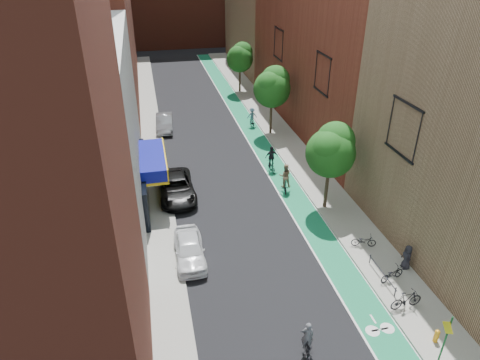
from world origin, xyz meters
TOP-DOWN VIEW (x-y plane):
  - ground at (0.00, 0.00)m, footprint 160.00×160.00m
  - bike_lane at (4.00, 26.00)m, footprint 2.00×68.00m
  - sidewalk_left at (-6.00, 26.00)m, footprint 2.00×68.00m
  - sidewalk_right at (6.50, 26.00)m, footprint 3.00×68.00m
  - building_left_near_red at (-11.00, -1.00)m, footprint 8.00×10.00m
  - building_left_white at (-11.00, 14.00)m, footprint 8.00×20.00m
  - building_right_mid_red at (12.00, 26.00)m, footprint 8.00×28.00m
  - building_right_far_tan at (12.00, 50.00)m, footprint 8.00×20.00m
  - tree_near at (5.65, 10.02)m, footprint 3.40×3.36m
  - tree_mid at (5.65, 24.02)m, footprint 3.55×3.53m
  - tree_far at (5.65, 38.02)m, footprint 3.30×3.25m
  - sign_pole at (5.38, -3.50)m, footprint 0.13×0.71m
  - parked_car_white at (-4.51, 6.45)m, footprint 1.82×4.38m
  - parked_car_black at (-4.60, 13.95)m, footprint 2.67×5.65m
  - parked_car_silver at (-4.60, 27.45)m, footprint 1.93×4.72m
  - cyclist_lead at (-0.05, -1.54)m, footprint 1.04×1.92m
  - cyclist_lane_near at (3.55, 13.00)m, footprint 1.04×1.73m
  - cyclist_lane_mid at (3.49, 16.41)m, footprint 1.10×1.63m
  - cyclist_lane_far at (4.33, 26.46)m, footprint 1.07×1.61m
  - parked_bike_near at (6.28, 2.01)m, footprint 1.69×0.95m
  - parked_bike_mid at (5.89, -0.05)m, footprint 1.83×0.61m
  - parked_bike_far at (6.16, 5.16)m, footprint 1.62×0.94m
  - pedestrian at (7.60, 2.77)m, footprint 0.54×0.78m
  - fire_hydrant at (6.13, -2.30)m, footprint 0.25×0.25m

SIDE VIEW (x-z plane):
  - ground at x=0.00m, z-range 0.00..0.00m
  - bike_lane at x=4.00m, z-range 0.00..0.01m
  - sidewalk_left at x=-6.00m, z-range 0.00..0.15m
  - sidewalk_right at x=6.50m, z-range 0.00..0.15m
  - fire_hydrant at x=6.13m, z-range 0.17..0.89m
  - parked_bike_far at x=6.16m, z-range 0.15..0.95m
  - parked_bike_near at x=6.28m, z-range 0.15..0.99m
  - cyclist_lead at x=-0.05m, z-range -0.33..1.58m
  - parked_bike_mid at x=5.89m, z-range 0.15..1.23m
  - parked_car_white at x=-4.51m, z-range 0.00..1.48m
  - parked_car_silver at x=-4.60m, z-range 0.00..1.52m
  - parked_car_black at x=-4.60m, z-range 0.00..1.56m
  - cyclist_lane_mid at x=3.49m, z-range -0.22..1.97m
  - cyclist_lane_far at x=4.33m, z-range -0.10..1.86m
  - pedestrian at x=7.60m, z-range 0.15..1.70m
  - cyclist_lane_near at x=3.55m, z-range -0.13..2.11m
  - sign_pole at x=5.38m, z-range 0.34..3.34m
  - tree_far at x=5.65m, z-range 1.40..7.60m
  - tree_near at x=5.65m, z-range 1.45..7.87m
  - tree_mid at x=5.65m, z-range 1.52..8.26m
  - building_left_white at x=-11.00m, z-range 0.00..12.00m
  - building_left_near_red at x=-11.00m, z-range 0.00..16.00m
  - building_right_far_tan at x=12.00m, z-range 0.00..18.00m
  - building_right_mid_red at x=12.00m, z-range 0.00..22.00m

